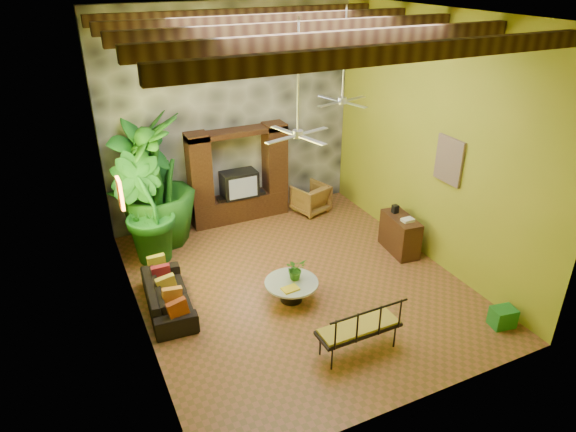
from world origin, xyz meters
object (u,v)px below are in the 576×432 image
entertainment_center (239,182)px  green_bin (503,317)px  ceiling_fan_front (298,122)px  wicker_armchair (310,198)px  tall_plant_a (145,181)px  tall_plant_b (144,210)px  coffee_table (291,288)px  sofa (168,295)px  ceiling_fan_back (343,90)px  side_console (400,234)px  tall_plant_c (156,181)px  iron_bench (362,327)px

entertainment_center → green_bin: (2.65, -5.90, -0.79)m
ceiling_fan_front → wicker_armchair: size_ratio=2.33×
wicker_armchair → tall_plant_a: (-3.94, 0.32, 1.05)m
tall_plant_b → coffee_table: bearing=-51.8°
ceiling_fan_front → green_bin: ceiling_fan_front is taller
sofa → ceiling_fan_back: bearing=-73.1°
ceiling_fan_front → wicker_armchair: bearing=58.2°
green_bin → side_console: bearing=91.5°
wicker_armchair → side_console: side_console is taller
ceiling_fan_back → green_bin: bearing=-75.1°
coffee_table → side_console: bearing=12.0°
ceiling_fan_front → tall_plant_a: size_ratio=0.66×
tall_plant_c → coffee_table: bearing=-63.4°
entertainment_center → ceiling_fan_front: ceiling_fan_front is taller
tall_plant_a → iron_bench: size_ratio=2.02×
tall_plant_a → side_console: 5.68m
tall_plant_c → coffee_table: (1.66, -3.32, -1.21)m
iron_bench → green_bin: size_ratio=3.44×
entertainment_center → iron_bench: entertainment_center is taller
ceiling_fan_back → coffee_table: ceiling_fan_back is taller
tall_plant_c → iron_bench: 5.59m
ceiling_fan_back → sofa: ceiling_fan_back is taller
side_console → wicker_armchair: bearing=114.3°
sofa → tall_plant_b: tall_plant_b is taller
entertainment_center → sofa: 3.86m
wicker_armchair → tall_plant_a: 4.09m
iron_bench → side_console: bearing=43.1°
entertainment_center → ceiling_fan_back: bearing=-50.4°
coffee_table → green_bin: size_ratio=2.46×
coffee_table → green_bin: coffee_table is taller
ceiling_fan_back → iron_bench: (-1.59, -3.50, -2.86)m
entertainment_center → tall_plant_b: tall_plant_b is taller
ceiling_fan_front → side_console: ceiling_fan_front is taller
ceiling_fan_front → sofa: size_ratio=0.98×
ceiling_fan_front → coffee_table: bearing=-149.3°
tall_plant_b → side_console: 5.45m
wicker_armchair → tall_plant_a: tall_plant_a is taller
tall_plant_b → ceiling_fan_back: bearing=-13.4°
tall_plant_a → side_console: size_ratio=2.75×
sofa → coffee_table: 2.27m
entertainment_center → tall_plant_c: size_ratio=0.82×
coffee_table → side_console: size_ratio=0.98×
side_console → green_bin: side_console is taller
wicker_armchair → side_console: 2.72m
sofa → wicker_armchair: 4.89m
wicker_armchair → coffee_table: 3.83m
entertainment_center → tall_plant_b: size_ratio=1.04×
tall_plant_c → green_bin: (4.66, -5.59, -1.29)m
side_console → ceiling_fan_front: bearing=-162.7°
sofa → ceiling_fan_front: bearing=-102.1°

